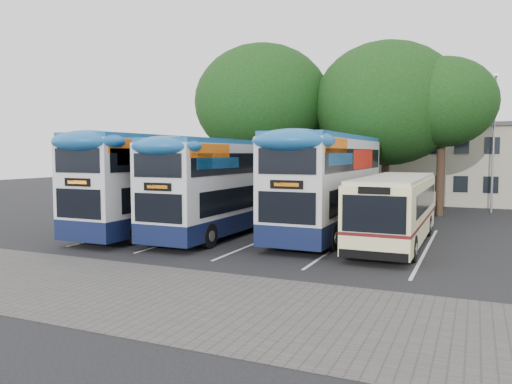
{
  "coord_description": "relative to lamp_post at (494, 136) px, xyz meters",
  "views": [
    {
      "loc": [
        5.03,
        -16.34,
        3.95
      ],
      "look_at": [
        -4.41,
        5.0,
        2.14
      ],
      "focal_mm": 35.0,
      "sensor_mm": 36.0,
      "label": 1
    }
  ],
  "objects": [
    {
      "name": "ground",
      "position": [
        -6.0,
        -19.97,
        -5.08
      ],
      "size": [
        120.0,
        120.0,
        0.0
      ],
      "primitive_type": "plane",
      "color": "black",
      "rests_on": "ground"
    },
    {
      "name": "paving_strip",
      "position": [
        -8.0,
        -24.97,
        -5.08
      ],
      "size": [
        40.0,
        6.0,
        0.01
      ],
      "primitive_type": "cube",
      "color": "#595654",
      "rests_on": "ground"
    },
    {
      "name": "bay_lines",
      "position": [
        -9.75,
        -14.97,
        -5.08
      ],
      "size": [
        14.12,
        11.0,
        0.01
      ],
      "color": "silver",
      "rests_on": "ground"
    },
    {
      "name": "depot_building",
      "position": [
        -6.0,
        7.02,
        -1.93
      ],
      "size": [
        32.4,
        8.4,
        6.2
      ],
      "color": "#B6AC92",
      "rests_on": "ground"
    },
    {
      "name": "lamp_post",
      "position": [
        0.0,
        0.0,
        0.0
      ],
      "size": [
        0.25,
        1.05,
        9.06
      ],
      "color": "gray",
      "rests_on": "ground"
    },
    {
      "name": "tree_left",
      "position": [
        -14.91,
        -3.72,
        2.44
      ],
      "size": [
        9.49,
        9.49,
        11.57
      ],
      "color": "black",
      "rests_on": "ground"
    },
    {
      "name": "tree_mid",
      "position": [
        -6.51,
        -2.54,
        2.11
      ],
      "size": [
        9.53,
        9.53,
        11.25
      ],
      "color": "black",
      "rests_on": "ground"
    },
    {
      "name": "tree_right",
      "position": [
        -3.03,
        -3.0,
        2.0
      ],
      "size": [
        6.56,
        6.56,
        9.9
      ],
      "color": "black",
      "rests_on": "ground"
    },
    {
      "name": "bus_dd_left",
      "position": [
        -15.68,
        -15.07,
        -2.43
      ],
      "size": [
        2.8,
        11.54,
        4.81
      ],
      "color": "#10193D",
      "rests_on": "ground"
    },
    {
      "name": "bus_dd_mid",
      "position": [
        -12.26,
        -14.7,
        -2.56
      ],
      "size": [
        2.66,
        10.99,
        4.58
      ],
      "color": "#10193D",
      "rests_on": "ground"
    },
    {
      "name": "bus_dd_right",
      "position": [
        -7.45,
        -13.04,
        -2.44
      ],
      "size": [
        2.8,
        11.53,
        4.81
      ],
      "color": "#10193D",
      "rests_on": "ground"
    },
    {
      "name": "bus_single",
      "position": [
        -4.13,
        -14.19,
        -3.41
      ],
      "size": [
        2.53,
        9.94,
        2.96
      ],
      "color": "#FEF7A9",
      "rests_on": "ground"
    }
  ]
}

